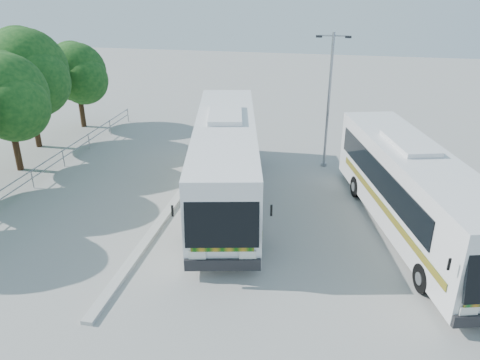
% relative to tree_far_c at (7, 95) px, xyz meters
% --- Properties ---
extents(ground, '(100.00, 100.00, 0.00)m').
position_rel_tree_far_c_xyz_m(ground, '(12.12, -5.10, -4.26)').
color(ground, gray).
rests_on(ground, ground).
extents(kerb_divider, '(0.40, 16.00, 0.15)m').
position_rel_tree_far_c_xyz_m(kerb_divider, '(9.82, -3.10, -4.18)').
color(kerb_divider, '#B2B2AD').
rests_on(kerb_divider, ground).
extents(railing, '(0.06, 22.00, 1.00)m').
position_rel_tree_far_c_xyz_m(railing, '(2.12, -1.10, -3.52)').
color(railing, gray).
rests_on(railing, ground).
extents(tree_far_c, '(4.97, 4.69, 6.49)m').
position_rel_tree_far_c_xyz_m(tree_far_c, '(0.00, 0.00, 0.00)').
color(tree_far_c, '#382314').
rests_on(tree_far_c, ground).
extents(tree_far_d, '(5.62, 5.30, 7.33)m').
position_rel_tree_far_c_xyz_m(tree_far_d, '(-1.19, 3.70, 0.56)').
color(tree_far_d, '#382314').
rests_on(tree_far_d, ground).
extents(tree_far_e, '(4.54, 4.28, 5.92)m').
position_rel_tree_far_c_xyz_m(tree_far_e, '(-0.51, 8.20, -0.37)').
color(tree_far_e, '#382314').
rests_on(tree_far_e, ground).
extents(coach_main, '(5.47, 13.98, 3.81)m').
position_rel_tree_far_c_xyz_m(coach_main, '(12.10, -1.26, -2.17)').
color(coach_main, white).
rests_on(coach_main, ground).
extents(coach_adjacent, '(5.84, 12.97, 3.54)m').
position_rel_tree_far_c_xyz_m(coach_adjacent, '(20.49, -3.01, -2.32)').
color(coach_adjacent, silver).
rests_on(coach_adjacent, ground).
extents(lamppost, '(1.81, 0.20, 7.40)m').
position_rel_tree_far_c_xyz_m(lamppost, '(16.71, 3.90, -0.17)').
color(lamppost, '#909298').
rests_on(lamppost, ground).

